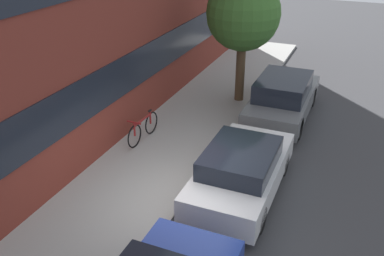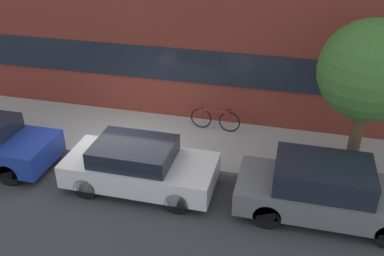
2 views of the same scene
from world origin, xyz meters
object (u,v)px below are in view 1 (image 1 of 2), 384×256
parked_car_grey (283,98)px  bicycle (143,128)px  parked_car_white (241,171)px  street_tree (243,14)px

parked_car_grey → bicycle: 4.69m
parked_car_white → street_tree: street_tree is taller
bicycle → street_tree: bearing=160.0°
parked_car_grey → street_tree: size_ratio=1.00×
bicycle → parked_car_grey: bearing=137.5°
parked_car_white → parked_car_grey: (4.61, 0.00, 0.06)m
parked_car_white → bicycle: (1.32, 3.33, -0.14)m
parked_car_grey → bicycle: bearing=134.7°
parked_car_white → bicycle: bearing=68.5°
parked_car_grey → bicycle: (-3.30, 3.33, -0.21)m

